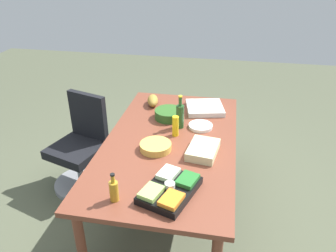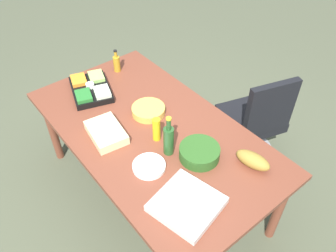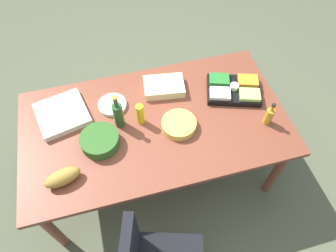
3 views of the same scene
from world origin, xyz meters
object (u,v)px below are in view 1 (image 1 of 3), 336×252
Objects in this scene: salad_bowl at (169,114)px; chip_bowl at (156,146)px; conference_table at (170,148)px; bread_loaf at (153,100)px; pizza_box at (205,108)px; sheet_cake at (203,150)px; veggie_tray at (170,189)px; mustard_bottle at (175,126)px; wine_bottle at (180,115)px; office_chair at (81,153)px; dressing_bottle at (114,190)px; paper_plate_stack at (201,126)px.

chip_bowl is (-0.58, 0.00, -0.01)m from salad_bowl.
chip_bowl is at bearing 179.74° from salad_bowl.
conference_table is 7.26× the size of salad_bowl.
bread_loaf is 0.55m from pizza_box.
sheet_cake is 0.56m from veggie_tray.
wine_bottle is (0.16, -0.02, 0.03)m from mustard_bottle.
office_chair is 0.99m from salad_bowl.
mustard_bottle is 0.61m from pizza_box.
office_chair reaches higher than mustard_bottle.
pizza_box is at bearing -20.23° from mustard_bottle.
wine_bottle reaches higher than dressing_bottle.
mustard_bottle is at bearing 6.79° from veggie_tray.
chip_bowl is at bearing 155.37° from mustard_bottle.
mustard_bottle reaches higher than sheet_cake.
bread_loaf is at bearing 3.43° from dressing_bottle.
office_chair is (0.22, 0.96, -0.31)m from conference_table.
conference_table is 0.86m from dressing_bottle.
conference_table is 5.56× the size of pizza_box.
dressing_bottle reaches higher than salad_bowl.
paper_plate_stack is 1.19× the size of mustard_bottle.
dressing_bottle reaches higher than mustard_bottle.
conference_table is at bearing 63.07° from sheet_cake.
chip_bowl reaches higher than pizza_box.
office_chair is 1.04m from chip_bowl.
pizza_box is (0.41, -0.19, -0.10)m from wine_bottle.
wine_bottle reaches higher than paper_plate_stack.
office_chair is at bearing 91.90° from wine_bottle.
veggie_tray is (-0.68, -0.12, 0.11)m from conference_table.
conference_table is at bearing 140.63° from paper_plate_stack.
office_chair is 4.05× the size of bread_loaf.
salad_bowl is 1.12m from veggie_tray.
bread_loaf reaches higher than sheet_cake.
wine_bottle is 0.46m from pizza_box.
office_chair is 1.26m from paper_plate_stack.
dressing_bottle is (-1.03, -0.74, 0.46)m from office_chair.
wine_bottle is 1.32× the size of bread_loaf.
sheet_cake is 1.45× the size of paper_plate_stack.
bread_loaf is at bearing 74.39° from pizza_box.
bread_loaf is (0.27, 0.22, 0.01)m from salad_bowl.
office_chair is at bearing 97.62° from pizza_box.
pizza_box is at bearing -92.86° from bread_loaf.
chip_bowl is at bearing 145.60° from pizza_box.
conference_table is at bearing -102.94° from office_chair.
sheet_cake is 1.33× the size of bread_loaf.
veggie_tray is 2.05× the size of bread_loaf.
veggie_tray is at bearing -162.48° from bread_loaf.
sheet_cake is at bearing -144.21° from bread_loaf.
mustard_bottle is 0.16m from wine_bottle.
dressing_bottle reaches higher than veggie_tray.
mustard_bottle reaches higher than pizza_box.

